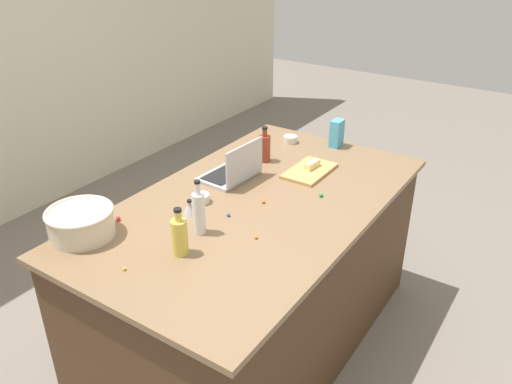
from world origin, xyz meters
TOP-DOWN VIEW (x-y plane):
  - ground_plane at (0.00, 0.00)m, footprint 12.00×12.00m
  - island_counter at (0.00, 0.00)m, footprint 1.93×1.11m
  - laptop at (0.14, 0.24)m, footprint 0.32×0.25m
  - mixing_bowl_large at (-0.69, 0.46)m, footprint 0.30×0.30m
  - bottle_soy at (0.44, 0.23)m, footprint 0.07×0.07m
  - bottle_oil at (-0.56, 0.01)m, footprint 0.07×0.07m
  - bottle_vinegar at (-0.39, 0.05)m, footprint 0.06×0.06m
  - cutting_board at (0.44, -0.06)m, footprint 0.33×0.20m
  - butter_stick_left at (0.47, -0.06)m, footprint 0.11×0.05m
  - ramekin_small at (0.77, 0.25)m, footprint 0.09×0.09m
  - ramekin_medium at (-0.16, 0.22)m, footprint 0.09×0.09m
  - kitchen_timer at (-0.29, 0.19)m, footprint 0.07×0.07m
  - candy_bag at (0.87, -0.02)m, footprint 0.09×0.06m
  - candy_0 at (-0.29, -0.19)m, footprint 0.01×0.01m
  - candy_1 at (-0.45, 0.13)m, footprint 0.01×0.01m
  - candy_2 at (-0.52, 0.43)m, footprint 0.02×0.02m
  - candy_3 at (-0.46, 0.13)m, footprint 0.02×0.02m
  - candy_4 at (-0.78, 0.11)m, footprint 0.01×0.01m
  - candy_5 at (0.22, -0.25)m, footprint 0.02×0.02m
  - candy_6 at (-0.00, -0.04)m, footprint 0.02×0.02m
  - candy_7 at (-0.20, 0.02)m, footprint 0.02×0.02m

SIDE VIEW (x-z plane):
  - ground_plane at x=0.00m, z-range 0.00..0.00m
  - island_counter at x=0.00m, z-range 0.00..0.90m
  - candy_4 at x=-0.78m, z-range 0.90..0.91m
  - candy_0 at x=-0.29m, z-range 0.90..0.91m
  - candy_1 at x=-0.45m, z-range 0.90..0.91m
  - candy_6 at x=0.00m, z-range 0.90..0.92m
  - candy_7 at x=-0.20m, z-range 0.90..0.92m
  - cutting_board at x=0.44m, z-range 0.90..0.92m
  - candy_3 at x=-0.46m, z-range 0.90..0.92m
  - candy_5 at x=0.22m, z-range 0.90..0.92m
  - candy_2 at x=-0.52m, z-range 0.90..0.92m
  - ramekin_small at x=0.77m, z-range 0.90..0.94m
  - ramekin_medium at x=-0.16m, z-range 0.90..0.94m
  - kitchen_timer at x=-0.29m, z-range 0.90..0.97m
  - butter_stick_left at x=0.47m, z-range 0.92..0.95m
  - laptop at x=0.14m, z-range 0.84..1.06m
  - mixing_bowl_large at x=-0.69m, z-range 0.90..1.03m
  - bottle_soy at x=0.44m, z-range 0.88..1.09m
  - candy_bag at x=0.87m, z-range 0.90..1.07m
  - bottle_oil at x=-0.56m, z-range 0.88..1.09m
  - bottle_vinegar at x=-0.39m, z-range 0.87..1.13m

